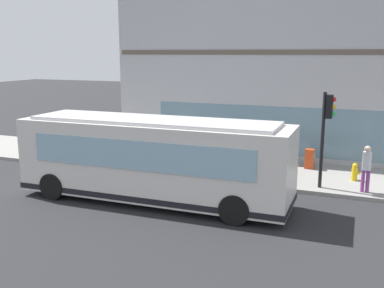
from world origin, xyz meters
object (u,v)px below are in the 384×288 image
object	(u,v)px
traffic_light_near_corner	(327,122)
pedestrian_near_hydrant	(237,143)
fire_hydrant	(355,172)
newspaper_vending_box	(310,159)
pedestrian_walking_along_curb	(366,165)
pedestrian_near_building_entrance	(187,149)
pedestrian_by_light_pole	(246,151)
city_bus_nearside	(153,160)

from	to	relation	value
traffic_light_near_corner	pedestrian_near_hydrant	distance (m)	5.72
fire_hydrant	newspaper_vending_box	world-z (taller)	newspaper_vending_box
traffic_light_near_corner	pedestrian_walking_along_curb	size ratio (longest dim) A/B	2.09
pedestrian_near_hydrant	traffic_light_near_corner	bearing A→B (deg)	-125.40
traffic_light_near_corner	pedestrian_walking_along_curb	world-z (taller)	traffic_light_near_corner
pedestrian_near_hydrant	pedestrian_walking_along_curb	bearing A→B (deg)	-117.75
traffic_light_near_corner	pedestrian_near_hydrant	bearing A→B (deg)	54.60
traffic_light_near_corner	pedestrian_near_building_entrance	bearing A→B (deg)	85.73
pedestrian_walking_along_curb	pedestrian_near_hydrant	bearing A→B (deg)	62.25
fire_hydrant	pedestrian_walking_along_curb	bearing A→B (deg)	-164.47
traffic_light_near_corner	fire_hydrant	world-z (taller)	traffic_light_near_corner
traffic_light_near_corner	fire_hydrant	bearing A→B (deg)	-36.10
pedestrian_walking_along_curb	newspaper_vending_box	distance (m)	3.81
pedestrian_by_light_pole	newspaper_vending_box	distance (m)	3.29
city_bus_nearside	pedestrian_by_light_pole	size ratio (longest dim) A/B	5.56
pedestrian_by_light_pole	traffic_light_near_corner	bearing A→B (deg)	-103.60
pedestrian_near_building_entrance	pedestrian_by_light_pole	distance (m)	2.64
fire_hydrant	newspaper_vending_box	bearing A→B (deg)	55.69
traffic_light_near_corner	pedestrian_near_building_entrance	distance (m)	6.22
pedestrian_walking_along_curb	traffic_light_near_corner	bearing A→B (deg)	90.44
newspaper_vending_box	city_bus_nearside	bearing A→B (deg)	143.21
city_bus_nearside	newspaper_vending_box	bearing A→B (deg)	-36.79
fire_hydrant	pedestrian_near_building_entrance	size ratio (longest dim) A/B	0.43
fire_hydrant	pedestrian_by_light_pole	size ratio (longest dim) A/B	0.41
pedestrian_near_building_entrance	pedestrian_walking_along_curb	bearing A→B (deg)	-93.31
traffic_light_near_corner	pedestrian_near_hydrant	size ratio (longest dim) A/B	2.45
city_bus_nearside	fire_hydrant	world-z (taller)	city_bus_nearside
traffic_light_near_corner	fire_hydrant	distance (m)	2.95
city_bus_nearside	traffic_light_near_corner	bearing A→B (deg)	-58.20
pedestrian_walking_along_curb	city_bus_nearside	bearing A→B (deg)	116.10
city_bus_nearside	pedestrian_near_hydrant	xyz separation A→B (m)	(6.69, -1.25, -0.53)
fire_hydrant	pedestrian_walking_along_curb	xyz separation A→B (m)	(-1.52, -0.42, 0.68)
pedestrian_near_hydrant	pedestrian_by_light_pole	distance (m)	2.58
pedestrian_near_hydrant	pedestrian_by_light_pole	xyz separation A→B (m)	(-2.34, -1.07, 0.18)
city_bus_nearside	traffic_light_near_corner	size ratio (longest dim) A/B	2.67
pedestrian_near_building_entrance	pedestrian_walking_along_curb	size ratio (longest dim) A/B	0.95
traffic_light_near_corner	pedestrian_by_light_pole	xyz separation A→B (m)	(0.81, 3.37, -1.57)
traffic_light_near_corner	pedestrian_by_light_pole	world-z (taller)	traffic_light_near_corner
city_bus_nearside	pedestrian_walking_along_curb	size ratio (longest dim) A/B	5.58
pedestrian_near_building_entrance	city_bus_nearside	bearing A→B (deg)	-175.83
fire_hydrant	traffic_light_near_corner	bearing A→B (deg)	143.90
pedestrian_near_hydrant	newspaper_vending_box	distance (m)	3.59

